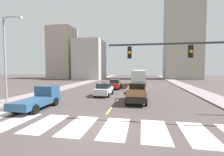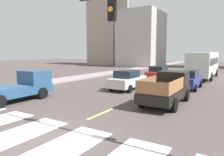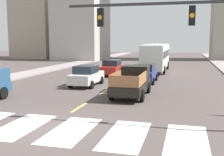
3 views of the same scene
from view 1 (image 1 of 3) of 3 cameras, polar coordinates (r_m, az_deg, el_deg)
ground_plane at (r=10.74m, az=-5.42°, el=-16.81°), size 160.00×160.00×0.00m
sidewalk_right at (r=29.26m, az=27.81°, el=-4.08°), size 2.99×110.00×0.15m
sidewalk_left at (r=31.36m, az=-16.73°, el=-3.34°), size 2.99×110.00×0.15m
crosswalk_stripe_1 at (r=13.55m, az=-31.07°, el=-12.95°), size 1.60×3.83×0.01m
crosswalk_stripe_2 at (r=12.16m, az=-22.37°, el=-14.59°), size 1.60×3.83×0.01m
crosswalk_stripe_3 at (r=11.11m, az=-11.58°, el=-16.15°), size 1.60×3.83×0.01m
crosswalk_stripe_4 at (r=10.50m, az=1.13°, el=-17.27°), size 1.60×3.83×0.01m
crosswalk_stripe_5 at (r=10.40m, az=14.82°, el=-17.58°), size 1.60×3.83×0.01m
crosswalk_stripe_6 at (r=10.85m, az=28.03°, el=-16.99°), size 1.60×3.83×0.01m
lane_dash_0 at (r=14.45m, az=-0.99°, el=-11.43°), size 0.16×2.40×0.01m
lane_dash_1 at (r=19.25m, az=2.00°, el=-7.66°), size 0.16×2.40×0.01m
lane_dash_2 at (r=24.13m, az=3.76°, el=-5.39°), size 0.16×2.40×0.01m
lane_dash_3 at (r=29.06m, az=4.91°, el=-3.88°), size 0.16×2.40×0.01m
lane_dash_4 at (r=34.00m, az=5.73°, el=-2.81°), size 0.16×2.40×0.01m
lane_dash_5 at (r=38.96m, az=6.34°, el=-2.01°), size 0.16×2.40×0.01m
lane_dash_6 at (r=43.93m, az=6.81°, el=-1.39°), size 0.16×2.40×0.01m
lane_dash_7 at (r=48.90m, az=7.19°, el=-0.90°), size 0.16×2.40×0.01m
pickup_stakebed at (r=18.26m, az=8.80°, el=-5.33°), size 2.18×5.20×1.96m
pickup_dark at (r=16.69m, az=-24.09°, el=-6.49°), size 2.18×5.20×1.96m
city_bus at (r=33.86m, az=9.54°, el=0.45°), size 2.72×10.80×3.32m
sedan_near_right at (r=29.04m, az=1.09°, el=-2.17°), size 2.02×4.40×1.72m
sedan_far at (r=21.88m, az=-2.88°, el=-4.04°), size 2.02×4.40×1.72m
sedan_near_left at (r=24.46m, az=9.14°, el=-3.28°), size 2.02×4.40×1.72m
traffic_signal_gantry at (r=12.52m, az=31.44°, el=5.39°), size 10.34×0.27×6.00m
streetlight_left at (r=19.66m, az=-33.36°, el=6.55°), size 2.20×0.28×9.00m
block_mid_left at (r=61.99m, az=-17.16°, el=8.41°), size 8.56×8.34×18.41m
block_mid_right at (r=55.18m, az=-7.74°, el=6.34°), size 8.82×10.90×13.00m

